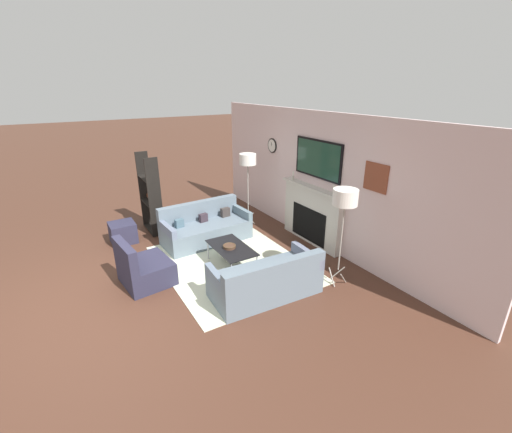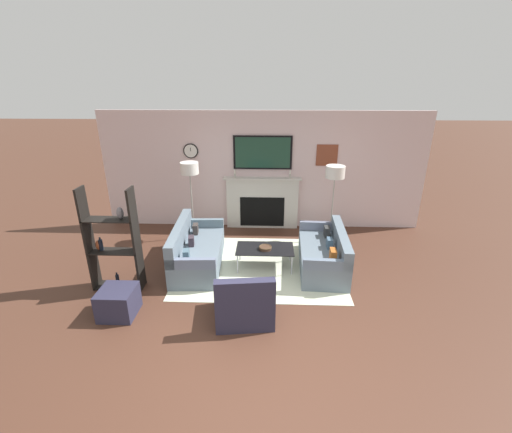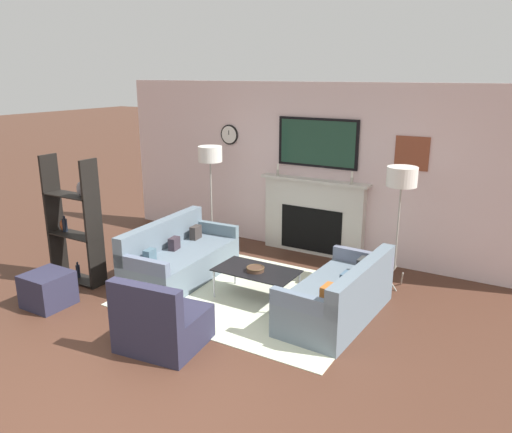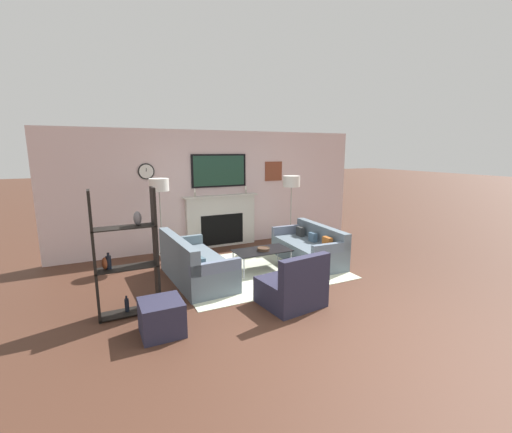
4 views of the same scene
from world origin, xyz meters
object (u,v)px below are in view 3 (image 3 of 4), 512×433
Objects in this scene: armchair at (161,324)px; floor_lamp_right at (402,179)px; floor_lamp_left at (210,156)px; couch_left at (179,259)px; decorative_bowl at (255,269)px; couch_right at (339,297)px; shelf_unit at (74,224)px; coffee_table at (256,272)px; ottoman at (48,289)px.

floor_lamp_right is (1.70, 2.81, 1.25)m from armchair.
floor_lamp_left reaches higher than armchair.
couch_left is 7.96× the size of decorative_bowl.
armchair is 0.54× the size of floor_lamp_right.
shelf_unit is at bearing -167.36° from couch_right.
couch_left is 1.88m from armchair.
coffee_table is (0.28, 1.53, 0.11)m from armchair.
coffee_table is 2.38m from floor_lamp_left.
ottoman is at bearing -146.33° from decorative_bowl.
floor_lamp_left is 3.36× the size of ottoman.
couch_right is 1.12m from coffee_table.
couch_right is 1.66× the size of coffee_table.
armchair reaches higher than couch_right.
armchair is (1.03, -1.57, -0.02)m from couch_left.
couch_left is 1.32m from decorative_bowl.
floor_lamp_left reaches higher than floor_lamp_right.
shelf_unit is (-3.57, -0.80, 0.57)m from couch_right.
floor_lamp_left is at bearing 180.00° from floor_lamp_right.
floor_lamp_left is (-1.33, 2.81, 1.30)m from armchair.
ottoman is (-1.89, 0.04, -0.05)m from armchair.
shelf_unit is 3.44× the size of ottoman.
floor_lamp_left is at bearing 155.50° from couch_right.
armchair is 2.39m from shelf_unit.
floor_lamp_right is at bearing 27.70° from shelf_unit.
shelf_unit is at bearing 112.43° from ottoman.
shelf_unit is at bearing -162.97° from coffee_table.
ottoman is at bearing -142.29° from floor_lamp_right.
ottoman is (0.30, -0.73, -0.62)m from shelf_unit.
armchair is 1.77× the size of ottoman.
couch_left is 1.07× the size of couch_right.
floor_lamp_right is at bearing 37.71° from ottoman.
couch_right is at bearing 48.62° from armchair.
floor_lamp_left is 0.98× the size of shelf_unit.
couch_left reaches higher than ottoman.
coffee_table is 2.23m from floor_lamp_right.
coffee_table is at bearing 34.52° from ottoman.
armchair is at bearing -56.88° from couch_left.
armchair is at bearing -19.45° from shelf_unit.
ottoman is at bearing -145.48° from coffee_table.
coffee_table is at bearing -2.08° from couch_left.
couch_right is at bearing 12.64° from shelf_unit.
floor_lamp_right is at bearing 43.14° from decorative_bowl.
couch_right is 1.05× the size of floor_lamp_right.
shelf_unit is (-1.16, -0.80, 0.56)m from couch_left.
decorative_bowl reaches higher than ottoman.
floor_lamp_right is at bearing 24.43° from couch_left.
floor_lamp_right is 4.44m from shelf_unit.
floor_lamp_left reaches higher than decorative_bowl.
couch_right is 2.10m from armchair.
decorative_bowl is at bearing 79.20° from armchair.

